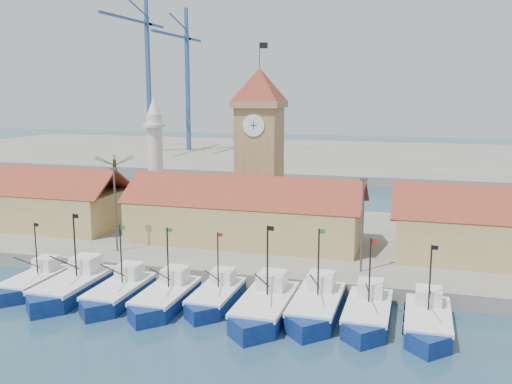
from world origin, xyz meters
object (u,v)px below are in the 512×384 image
(clock_tower, at_px, (259,145))
(boat_0, at_px, (33,284))
(boat_4, at_px, (215,298))
(minaret, at_px, (155,158))

(clock_tower, bearing_deg, boat_0, -123.13)
(boat_4, bearing_deg, boat_0, -176.52)
(minaret, bearing_deg, clock_tower, -7.61)
(minaret, bearing_deg, boat_0, -90.98)
(boat_4, height_order, clock_tower, clock_tower)
(boat_0, xyz_separation_m, boat_4, (17.79, 1.08, 0.00))
(boat_0, distance_m, minaret, 27.21)
(boat_0, height_order, boat_4, boat_4)
(boat_0, bearing_deg, minaret, 89.02)
(boat_4, distance_m, minaret, 31.41)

